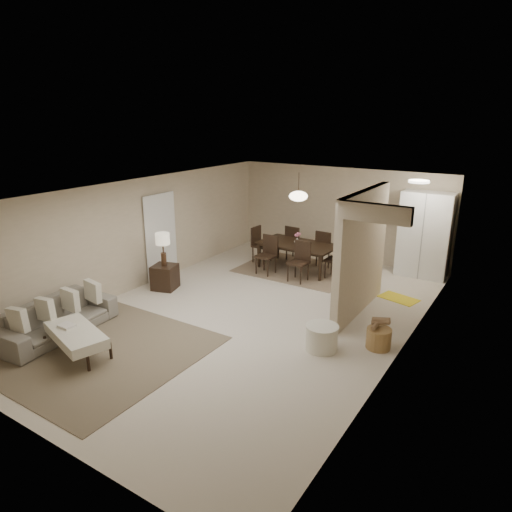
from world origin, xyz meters
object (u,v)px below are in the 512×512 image
Objects in this scene: sofa at (57,318)px; round_pouf at (322,338)px; pantry_cabinet at (425,235)px; wicker_basket at (379,338)px; ottoman_bench at (76,335)px; dining_table at (297,257)px; side_table at (165,277)px.

sofa is 3.89× the size of round_pouf.
wicker_basket is (0.30, -4.15, -0.87)m from pantry_cabinet.
round_pouf is 1.33× the size of wicker_basket.
round_pouf is (-0.51, -4.72, -0.83)m from pantry_cabinet.
dining_table is (1.01, 5.87, -0.03)m from ottoman_bench.
sofa is at bearing 179.08° from ottoman_bench.
ottoman_bench is 2.56× the size of round_pouf.
ottoman_bench reaches higher than wicker_basket.
pantry_cabinet is at bearing 26.50° from dining_table.
pantry_cabinet is 0.96× the size of sofa.
wicker_basket is 4.27m from dining_table.
side_table is (0.05, 2.75, -0.04)m from sofa.
wicker_basket is at bearing 35.33° from round_pouf.
pantry_cabinet reaches higher than ottoman_bench.
ottoman_bench is at bearing -144.36° from wicker_basket.
ottoman_bench is 5.95m from dining_table.
side_table reaches higher than round_pouf.
wicker_basket is at bearing -85.92° from pantry_cabinet.
sofa is at bearing -125.16° from pantry_cabinet.
sofa is at bearing -152.40° from wicker_basket.
ottoman_bench is 2.55× the size of side_table.
round_pouf is 0.28× the size of dining_table.
wicker_basket is (0.81, 0.57, -0.04)m from round_pouf.
round_pouf is at bearing -53.67° from dining_table.
pantry_cabinet is 3.73× the size of round_pouf.
sofa is at bearing -153.99° from round_pouf.
sofa is 5.91m from dining_table.
side_table is (-4.75, -4.06, -0.77)m from pantry_cabinet.
sofa is 5.17× the size of wicker_basket.
ottoman_bench is 4.10m from round_pouf.
ottoman_bench reaches higher than round_pouf.
pantry_cabinet is 3.17m from dining_table.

